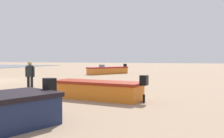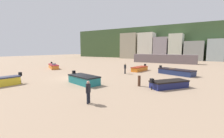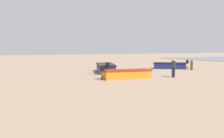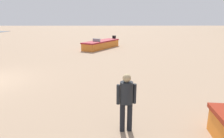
# 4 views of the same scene
# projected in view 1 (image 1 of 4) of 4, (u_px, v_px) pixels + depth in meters

# --- Properties ---
(boat_orange_0) EXTENTS (1.79, 4.34, 1.09)m
(boat_orange_0) POSITION_uv_depth(u_px,v_px,m) (98.00, 90.00, 10.56)
(boat_orange_0) COLOR orange
(boat_orange_0) RESTS_ON ground
(boat_orange_5) EXTENTS (5.15, 3.82, 1.12)m
(boat_orange_5) POSITION_uv_depth(u_px,v_px,m) (108.00, 70.00, 27.63)
(boat_orange_5) COLOR orange
(boat_orange_5) RESTS_ON ground
(beach_walker_foreground) EXTENTS (0.38, 0.54, 1.62)m
(beach_walker_foreground) POSITION_uv_depth(u_px,v_px,m) (30.00, 74.00, 12.63)
(beach_walker_foreground) COLOR black
(beach_walker_foreground) RESTS_ON ground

